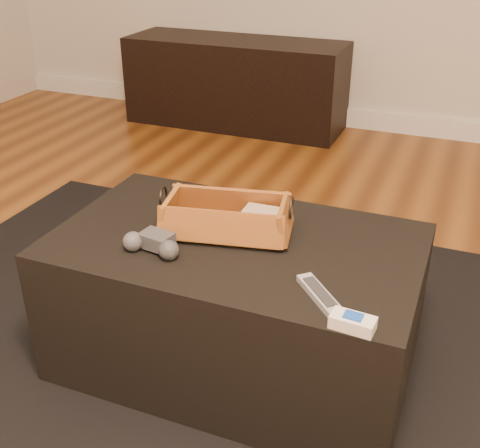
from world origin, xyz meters
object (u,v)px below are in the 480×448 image
at_px(tv_remote, 219,227).
at_px(game_controller, 153,244).
at_px(ottoman, 236,302).
at_px(silver_remote, 320,294).
at_px(wicker_basket, 226,219).
at_px(cream_gadget, 353,322).
at_px(media_cabinet, 236,83).

relative_size(tv_remote, game_controller, 1.14).
relative_size(ottoman, game_controller, 6.07).
height_order(ottoman, game_controller, game_controller).
height_order(ottoman, silver_remote, silver_remote).
relative_size(ottoman, wicker_basket, 2.59).
bearing_deg(wicker_basket, ottoman, -32.26).
bearing_deg(game_controller, cream_gadget, -12.60).
height_order(tv_remote, game_controller, game_controller).
xyz_separation_m(silver_remote, cream_gadget, (0.10, -0.09, 0.01)).
relative_size(game_controller, silver_remote, 1.10).
distance_m(media_cabinet, game_controller, 2.41).
bearing_deg(ottoman, silver_remote, -33.14).
xyz_separation_m(ottoman, game_controller, (-0.17, -0.15, 0.24)).
bearing_deg(silver_remote, media_cabinet, 116.70).
distance_m(ottoman, tv_remote, 0.24).
xyz_separation_m(ottoman, silver_remote, (0.29, -0.19, 0.22)).
height_order(media_cabinet, cream_gadget, media_cabinet).
bearing_deg(tv_remote, media_cabinet, 93.76).
distance_m(ottoman, game_controller, 0.33).
bearing_deg(media_cabinet, cream_gadget, -62.30).
xyz_separation_m(tv_remote, game_controller, (-0.12, -0.16, 0.00)).
distance_m(ottoman, silver_remote, 0.41).
bearing_deg(silver_remote, wicker_basket, 146.97).
relative_size(media_cabinet, ottoman, 1.36).
relative_size(media_cabinet, game_controller, 8.24).
height_order(media_cabinet, wicker_basket, wicker_basket).
relative_size(tv_remote, cream_gadget, 1.90).
distance_m(game_controller, cream_gadget, 0.57).
xyz_separation_m(wicker_basket, cream_gadget, (0.42, -0.30, -0.03)).
bearing_deg(wicker_basket, silver_remote, -33.03).
distance_m(tv_remote, wicker_basket, 0.03).
height_order(tv_remote, silver_remote, tv_remote).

